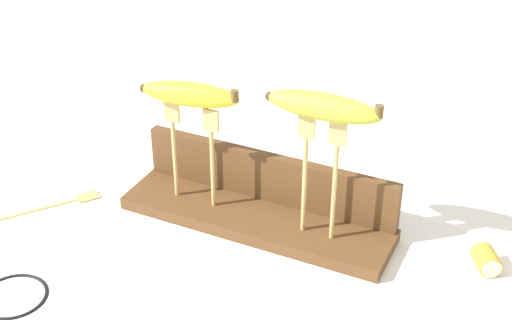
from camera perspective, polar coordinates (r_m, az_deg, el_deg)
name	(u,v)px	position (r m, az deg, el deg)	size (l,w,h in m)	color
ground_plane	(256,224)	(1.20, 0.00, -4.98)	(3.00, 3.00, 0.00)	silver
wooden_board	(256,219)	(1.19, 0.00, -4.57)	(0.45, 0.12, 0.02)	brown
board_backstop	(269,177)	(1.20, 1.01, -1.32)	(0.44, 0.02, 0.08)	brown
fork_stand_left	(193,145)	(1.17, -4.94, 1.19)	(0.10, 0.01, 0.17)	tan
fork_stand_right	(320,168)	(1.08, 5.00, -0.61)	(0.07, 0.01, 0.20)	tan
banana_raised_left	(190,94)	(1.12, -5.14, 5.11)	(0.16, 0.07, 0.04)	yellow
banana_raised_right	(323,107)	(1.03, 5.24, 4.15)	(0.17, 0.05, 0.04)	#B2C138
fork_fallen_near	(57,204)	(1.28, -15.16, -3.28)	(0.13, 0.16, 0.01)	tan
banana_chunk_near	(487,260)	(1.14, 17.44, -7.44)	(0.05, 0.05, 0.03)	gold
wire_coil	(13,295)	(1.11, -18.30, -9.91)	(0.10, 0.10, 0.01)	black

